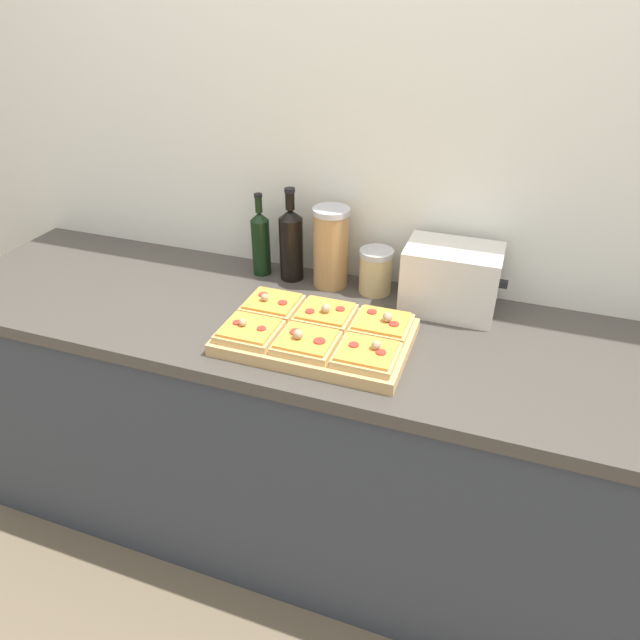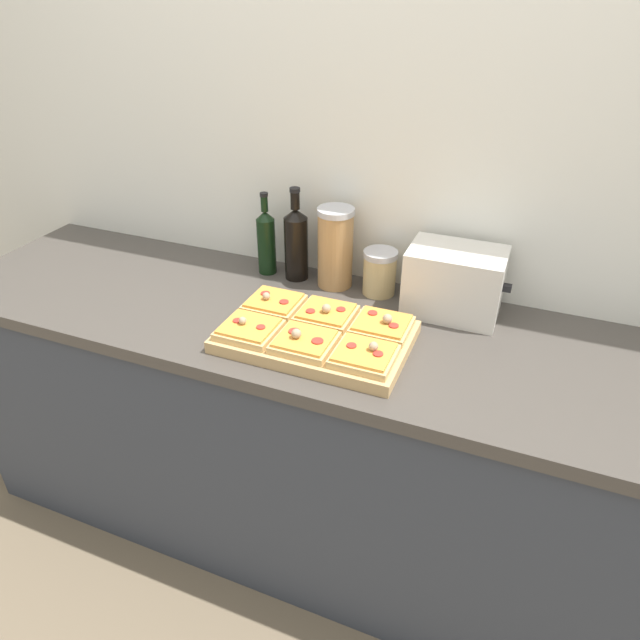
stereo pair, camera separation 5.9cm
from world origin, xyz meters
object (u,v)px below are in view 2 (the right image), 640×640
object	(u,v)px
olive_oil_bottle	(266,241)
cutting_board	(316,337)
wine_bottle	(296,242)
grain_jar_short	(380,272)
grain_jar_tall	(335,248)
toaster_oven	(454,282)

from	to	relation	value
olive_oil_bottle	cutting_board	bearing A→B (deg)	-46.82
wine_bottle	grain_jar_short	distance (m)	0.29
olive_oil_bottle	grain_jar_tall	bearing A→B (deg)	0.00
olive_oil_bottle	wine_bottle	world-z (taller)	wine_bottle
toaster_oven	olive_oil_bottle	bearing A→B (deg)	177.02
cutting_board	toaster_oven	distance (m)	0.45
grain_jar_tall	toaster_oven	distance (m)	0.39
wine_bottle	grain_jar_short	xyz separation A→B (m)	(0.29, 0.00, -0.05)
cutting_board	wine_bottle	xyz separation A→B (m)	(-0.21, 0.34, 0.11)
cutting_board	grain_jar_short	size ratio (longest dim) A/B	3.55
toaster_oven	grain_jar_short	bearing A→B (deg)	172.09
cutting_board	toaster_oven	world-z (taller)	toaster_oven
cutting_board	grain_jar_tall	world-z (taller)	grain_jar_tall
cutting_board	wine_bottle	distance (m)	0.42
olive_oil_bottle	toaster_oven	distance (m)	0.64
grain_jar_short	cutting_board	bearing A→B (deg)	-102.49
cutting_board	wine_bottle	bearing A→B (deg)	121.75
cutting_board	grain_jar_short	world-z (taller)	grain_jar_short
olive_oil_bottle	grain_jar_tall	distance (m)	0.25
grain_jar_tall	toaster_oven	xyz separation A→B (m)	(0.39, -0.03, -0.03)
grain_jar_short	toaster_oven	distance (m)	0.24
wine_bottle	olive_oil_bottle	bearing A→B (deg)	180.00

